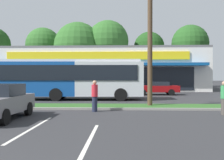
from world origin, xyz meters
TOP-DOWN VIEW (x-y plane):
  - grass_median at (0.00, 14.00)m, footprint 56.00×2.20m
  - curb_lip at (0.00, 12.78)m, footprint 56.00×0.24m
  - parking_stripe_1 at (-0.75, 7.53)m, footprint 0.12×4.80m
  - parking_stripe_2 at (1.56, 5.78)m, footprint 0.12×4.80m
  - storefront_building at (-0.53, 36.87)m, footprint 28.29×15.08m
  - tree_left at (-12.42, 46.90)m, footprint 6.61×6.61m
  - tree_mid_left at (-5.19, 43.37)m, footprint 8.29×8.29m
  - tree_mid at (0.09, 43.75)m, footprint 7.28×7.28m
  - tree_mid_right at (7.62, 46.48)m, footprint 5.64×5.64m
  - tree_right at (14.91, 45.54)m, footprint 6.64×6.64m
  - utility_pole at (4.12, 14.18)m, footprint 3.13×2.38m
  - city_bus at (-1.71, 19.09)m, footprint 11.89×2.96m
  - car_1 at (6.10, 24.97)m, footprint 4.59×1.86m
  - car_2 at (-1.68, 25.64)m, footprint 4.12×1.95m
  - car_4 at (-6.76, 26.36)m, footprint 4.43×1.95m
  - pedestrian_near_bench at (7.57, 11.13)m, footprint 0.34×0.34m
  - pedestrian_by_pole at (1.06, 12.05)m, footprint 0.34×0.34m

SIDE VIEW (x-z plane):
  - parking_stripe_1 at x=-0.75m, z-range 0.00..0.01m
  - parking_stripe_2 at x=1.56m, z-range 0.00..0.01m
  - grass_median at x=0.00m, z-range 0.00..0.12m
  - curb_lip at x=0.00m, z-range 0.00..0.12m
  - car_1 at x=6.10m, z-range 0.04..1.40m
  - car_4 at x=-6.76m, z-range 0.03..1.49m
  - car_2 at x=-1.68m, z-range 0.01..1.58m
  - pedestrian_near_bench at x=7.57m, z-range 0.00..1.67m
  - pedestrian_by_pole at x=1.06m, z-range 0.00..1.68m
  - city_bus at x=-1.71m, z-range 0.14..3.39m
  - storefront_building at x=-0.53m, z-range 0.00..5.76m
  - utility_pole at x=4.12m, z-range 0.35..11.27m
  - tree_mid_left at x=-5.19m, z-range 1.56..13.00m
  - tree_mid_right at x=7.62m, z-range 2.26..12.48m
  - tree_left at x=-12.42m, z-range 2.28..13.48m
  - tree_right at x=14.91m, z-range 2.29..13.55m
  - tree_mid at x=0.09m, z-range 2.24..14.04m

